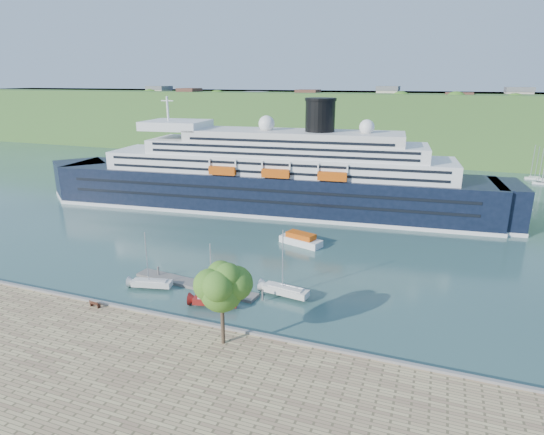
{
  "coord_description": "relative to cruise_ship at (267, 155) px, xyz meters",
  "views": [
    {
      "loc": [
        30.61,
        -42.52,
        29.08
      ],
      "look_at": [
        3.8,
        30.0,
        5.43
      ],
      "focal_mm": 30.0,
      "sensor_mm": 36.0,
      "label": 1
    }
  ],
  "objects": [
    {
      "name": "sailboat_red",
      "position": [
        10.59,
        -46.76,
        -8.41
      ],
      "size": [
        6.83,
        3.1,
        8.52
      ],
      "primitive_type": null,
      "rotation": [
        0.0,
        0.0,
        0.2
      ],
      "color": "maroon",
      "rests_on": "ground"
    },
    {
      "name": "far_hillside",
      "position": [
        5.84,
        92.37,
        -0.67
      ],
      "size": [
        400.0,
        50.0,
        24.0
      ],
      "primitive_type": "cube",
      "color": "#3B5D25",
      "rests_on": "ground"
    },
    {
      "name": "sailboat_white_near",
      "position": [
        -0.57,
        -45.05,
        -8.57
      ],
      "size": [
        6.59,
        3.13,
        8.21
      ],
      "primitive_type": null,
      "rotation": [
        0.0,
        0.0,
        0.22
      ],
      "color": "silver",
      "rests_on": "ground"
    },
    {
      "name": "sailboat_white_far",
      "position": [
        18.4,
        -40.82,
        -8.03
      ],
      "size": [
        7.39,
        2.97,
        9.28
      ],
      "primitive_type": null,
      "rotation": [
        0.0,
        0.0,
        -0.14
      ],
      "color": "silver",
      "rests_on": "ground"
    },
    {
      "name": "park_bench",
      "position": [
        -3.04,
        -53.83,
        -11.19
      ],
      "size": [
        1.57,
        0.78,
        0.97
      ],
      "primitive_type": null,
      "rotation": [
        0.0,
        0.0,
        -0.11
      ],
      "color": "#4F2416",
      "rests_on": "promenade"
    },
    {
      "name": "ground",
      "position": [
        5.84,
        -52.63,
        -12.67
      ],
      "size": [
        400.0,
        400.0,
        0.0
      ],
      "primitive_type": "plane",
      "color": "#284746",
      "rests_on": "ground"
    },
    {
      "name": "quay_coping",
      "position": [
        5.84,
        -52.83,
        -11.52
      ],
      "size": [
        220.0,
        0.5,
        0.3
      ],
      "primitive_type": "cube",
      "color": "slate",
      "rests_on": "promenade"
    },
    {
      "name": "floating_pontoon",
      "position": [
        4.8,
        -42.12,
        -12.45
      ],
      "size": [
        20.27,
        4.52,
        0.45
      ],
      "primitive_type": null,
      "rotation": [
        0.0,
        0.0,
        -0.1
      ],
      "color": "slate",
      "rests_on": "ground"
    },
    {
      "name": "cruise_ship",
      "position": [
        0.0,
        0.0,
        0.0
      ],
      "size": [
        113.95,
        27.61,
        25.35
      ],
      "primitive_type": null,
      "rotation": [
        0.0,
        0.0,
        0.1
      ],
      "color": "black",
      "rests_on": "ground"
    },
    {
      "name": "promenade_tree",
      "position": [
        16.08,
        -55.62,
        -6.43
      ],
      "size": [
        6.33,
        6.33,
        10.48
      ],
      "primitive_type": null,
      "color": "#2E5F19",
      "rests_on": "promenade"
    },
    {
      "name": "tender_launch",
      "position": [
        14.31,
        -20.03,
        -11.56
      ],
      "size": [
        8.49,
        5.04,
        2.22
      ],
      "primitive_type": null,
      "rotation": [
        0.0,
        0.0,
        -0.31
      ],
      "color": "#C44A0B",
      "rests_on": "ground"
    }
  ]
}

